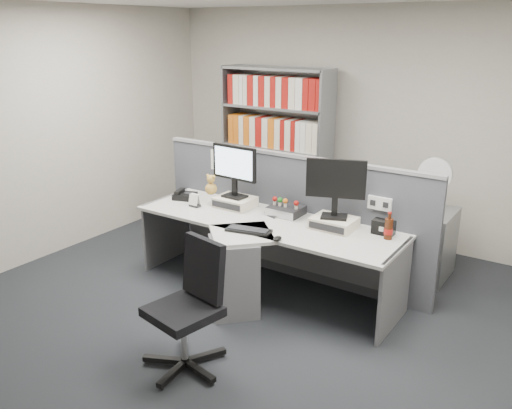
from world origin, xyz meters
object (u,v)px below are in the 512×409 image
Objects in this scene: desk_calendar at (195,201)px; desk_fan at (435,178)px; desktop_pc at (286,210)px; desk at (253,254)px; speaker at (384,227)px; keyboard at (249,230)px; mouse at (277,239)px; office_chair at (191,302)px; filing_cabinet at (427,244)px; monitor_right at (336,183)px; shelving_unit at (276,151)px; monitor_left at (234,167)px; desk_phone at (184,195)px; cola_bottle at (389,229)px.

desk_fan is (2.02, 1.24, 0.27)m from desk_calendar.
desk_calendar is at bearing -161.25° from desktop_pc.
desk is 0.89m from desk_calendar.
speaker is at bearing -99.58° from desk_fan.
desk is at bearing 106.95° from keyboard.
office_chair is (-0.16, -0.95, -0.22)m from mouse.
filing_cabinet is 0.69m from desk_fan.
filing_cabinet is (0.58, 1.02, -0.79)m from monitor_right.
monitor_right reaches higher than desktop_pc.
speaker is at bearing 43.26° from mouse.
shelving_unit is (-0.94, 1.96, 0.24)m from keyboard.
office_chair reaches higher than desktop_pc.
desktop_pc is at bearing 86.06° from keyboard.
keyboard is (-0.04, -0.58, -0.03)m from desktop_pc.
monitor_left is 1.57m from speaker.
monitor_right reaches higher than monitor_left.
mouse is 1.22m from desk_calendar.
office_chair is at bearing -47.79° from desk_phone.
desk_calendar reaches higher than mouse.
mouse is at bearing -57.89° from shelving_unit.
monitor_left is 2.77× the size of speaker.
monitor_left is at bearing 135.78° from keyboard.
speaker is (1.05, 0.49, 0.33)m from desk.
desk_fan is (0.00, -0.00, 0.69)m from filing_cabinet.
keyboard is 0.61× the size of filing_cabinet.
mouse is (-0.26, -0.54, -0.40)m from monitor_right.
desk_phone is at bearing -154.29° from filing_cabinet.
desk_calendar reaches higher than filing_cabinet.
monitor_right is 0.67m from desktop_pc.
cola_bottle is (2.20, 0.10, 0.06)m from desk_phone.
desk is at bearing -130.61° from filing_cabinet.
keyboard is at bearing -154.27° from cola_bottle.
monitor_left is 0.98× the size of monitor_right.
monitor_right is 2.12m from shelving_unit.
desk_phone is 1.57m from shelving_unit.
desk_phone is (-0.60, -0.08, -0.38)m from monitor_left.
shelving_unit is 2.08× the size of office_chair.
keyboard is 0.33m from mouse.
monitor_left is at bearing 33.33° from desk_calendar.
monitor_right reaches higher than desk_calendar.
desk_phone reaches higher than desktop_pc.
filing_cabinet is (0.84, 1.56, -0.39)m from mouse.
desk_fan reaches higher than desk.
mouse reaches higher than keyboard.
speaker is at bearing 14.24° from monitor_right.
keyboard is 1.21m from cola_bottle.
filing_cabinet is (1.20, 1.40, -0.11)m from desk.
mouse is 1.81m from filing_cabinet.
desk_fan is (0.84, 1.56, 0.30)m from mouse.
shelving_unit is 3.65× the size of desk_fan.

